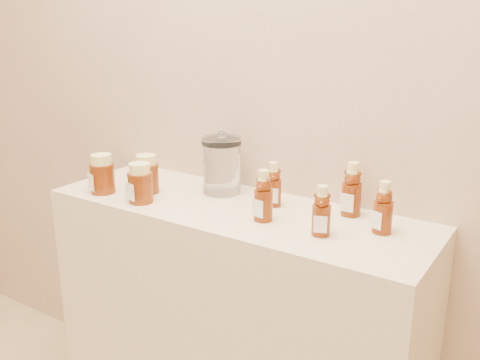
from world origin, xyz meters
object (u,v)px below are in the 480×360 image
Objects in this scene: bear_bottle_front_left at (264,192)px; display_table at (235,336)px; bear_bottle_back_left at (273,181)px; glass_canister at (222,163)px; honey_jar_left at (102,174)px.

display_table is at bearing 166.13° from bear_bottle_front_left.
glass_canister is (-0.20, 0.02, 0.02)m from bear_bottle_back_left.
bear_bottle_back_left is 0.93× the size of bear_bottle_front_left.
honey_jar_left is (-0.56, -0.07, -0.02)m from bear_bottle_front_left.
display_table is at bearing -163.65° from bear_bottle_back_left.
honey_jar_left is (-0.43, -0.12, 0.51)m from display_table.
bear_bottle_back_left reaches higher than display_table.
bear_bottle_front_left is (0.04, -0.12, 0.01)m from bear_bottle_back_left.
glass_canister is at bearing 155.14° from bear_bottle_front_left.
display_table is 7.23× the size of bear_bottle_front_left.
bear_bottle_back_left is 1.20× the size of honey_jar_left.
glass_canister is (0.32, 0.21, 0.04)m from honey_jar_left.
bear_bottle_back_left is at bearing 42.28° from honey_jar_left.
bear_bottle_back_left is (0.09, 0.08, 0.53)m from display_table.
display_table is 0.55m from bear_bottle_front_left.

